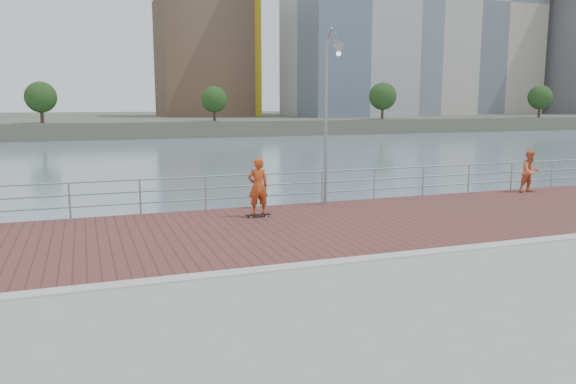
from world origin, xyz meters
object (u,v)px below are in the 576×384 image
object	(u,v)px
skateboarder	(258,186)
bystander	(530,171)
guardrail	(236,188)
street_lamp	(331,87)

from	to	relation	value
skateboarder	bystander	size ratio (longest dim) A/B	1.06
skateboarder	bystander	xyz separation A→B (m)	(11.27, 0.95, -0.13)
guardrail	bystander	world-z (taller)	bystander
guardrail	bystander	distance (m)	11.52
skateboarder	guardrail	bearing A→B (deg)	-82.36
guardrail	skateboarder	bearing A→B (deg)	-82.46
street_lamp	bystander	bearing A→B (deg)	0.90
street_lamp	bystander	distance (m)	9.06
bystander	skateboarder	bearing A→B (deg)	-173.74
street_lamp	bystander	xyz separation A→B (m)	(8.51, 0.13, -3.11)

